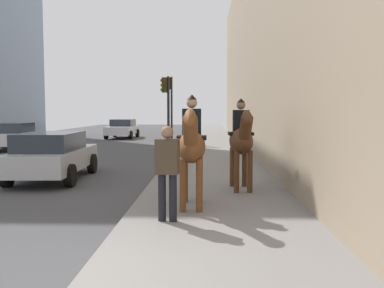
% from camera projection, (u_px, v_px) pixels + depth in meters
% --- Properties ---
extents(sidewalk_slab, '(120.00, 3.57, 0.12)m').
position_uv_depth(sidewalk_slab, '(227.00, 286.00, 4.97)').
color(sidewalk_slab, slate).
rests_on(sidewalk_slab, ground).
extents(mounted_horse_near, '(2.15, 0.60, 2.30)m').
position_uv_depth(mounted_horse_near, '(192.00, 145.00, 8.62)').
color(mounted_horse_near, brown).
rests_on(mounted_horse_near, sidewalk_slab).
extents(mounted_horse_far, '(2.15, 0.64, 2.28)m').
position_uv_depth(mounted_horse_far, '(241.00, 139.00, 10.58)').
color(mounted_horse_far, '#4C2B16').
rests_on(mounted_horse_far, sidewalk_slab).
extents(pedestrian_greeting, '(0.31, 0.43, 1.70)m').
position_uv_depth(pedestrian_greeting, '(167.00, 167.00, 7.58)').
color(pedestrian_greeting, black).
rests_on(pedestrian_greeting, sidewalk_slab).
extents(car_near_lane, '(3.87, 2.15, 1.44)m').
position_uv_depth(car_near_lane, '(12.00, 136.00, 22.85)').
color(car_near_lane, silver).
rests_on(car_near_lane, ground).
extents(car_mid_lane, '(4.41, 2.09, 1.44)m').
position_uv_depth(car_mid_lane, '(53.00, 155.00, 12.94)').
color(car_mid_lane, '#B7BABF').
rests_on(car_mid_lane, ground).
extents(car_far_lane, '(4.56, 2.09, 1.44)m').
position_uv_depth(car_far_lane, '(123.00, 128.00, 32.77)').
color(car_far_lane, silver).
rests_on(car_far_lane, ground).
extents(traffic_light_near_curb, '(0.20, 0.44, 3.69)m').
position_uv_depth(traffic_light_near_curb, '(166.00, 102.00, 20.14)').
color(traffic_light_near_curb, black).
rests_on(traffic_light_near_curb, ground).
extents(traffic_light_far_curb, '(0.20, 0.44, 4.13)m').
position_uv_depth(traffic_light_far_curb, '(170.00, 100.00, 25.93)').
color(traffic_light_far_curb, black).
rests_on(traffic_light_far_curb, ground).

